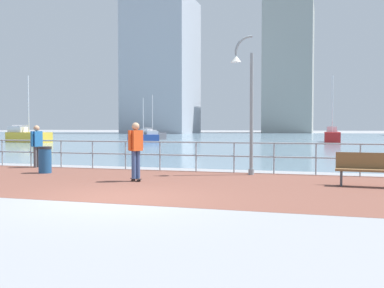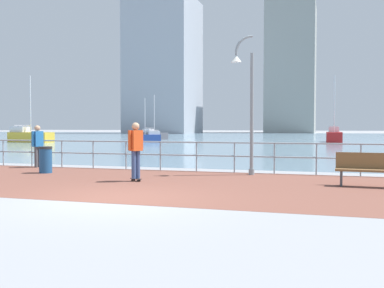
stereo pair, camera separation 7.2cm
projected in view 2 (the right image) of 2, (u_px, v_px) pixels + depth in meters
The scene contains 15 objects.
ground at pixel (283, 141), 48.45m from camera, with size 220.00×220.00×0.00m, color gray.
brick_paving at pixel (162, 183), 12.95m from camera, with size 28.00×7.06×0.01m, color brown.
harbor_water at pixel (292, 138), 59.38m from camera, with size 180.00×88.00×0.00m, color #6B899E.
waterfront_railing at pixel (197, 151), 16.30m from camera, with size 25.25×0.06×1.08m.
lamppost at pixel (247, 98), 15.01m from camera, with size 0.76×0.52×4.68m.
skateboarder at pixel (136, 146), 13.32m from camera, with size 0.41×0.53×1.75m.
bystander at pixel (38, 143), 17.82m from camera, with size 0.33×0.55×1.67m.
trash_bin at pixel (46, 160), 15.71m from camera, with size 0.46×0.46×0.93m.
park_bench at pixel (366, 169), 12.17m from camera, with size 1.62×0.53×0.92m.
sailboat_white at pixel (146, 137), 48.05m from camera, with size 3.36×2.54×4.63m.
sailboat_navy at pixel (334, 136), 45.38m from camera, with size 1.51×4.78×6.70m.
sailboat_ivory at pixel (29, 136), 44.93m from camera, with size 4.85×1.94×6.64m.
sailboat_red at pixel (154, 135), 54.96m from camera, with size 3.94×2.97×5.43m.
tower_slate at pixel (291, 69), 106.91m from camera, with size 11.17×14.26×32.12m.
tower_glass at pixel (164, 66), 100.58m from camera, with size 14.23×14.60×31.81m.
Camera 2 is at (4.55, -9.21, 1.65)m, focal length 42.07 mm.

